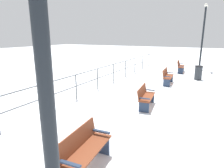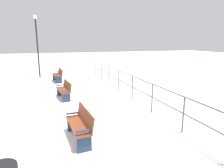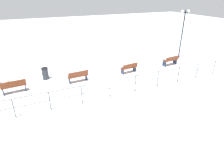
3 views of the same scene
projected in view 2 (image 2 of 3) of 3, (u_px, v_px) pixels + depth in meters
name	position (u px, v px, depth m)	size (l,w,h in m)	color
ground_plane	(70.00, 114.00, 7.39)	(80.00, 80.00, 0.00)	white
bench_nearest	(58.00, 75.00, 13.16)	(0.67, 1.54, 0.87)	brown
bench_second	(65.00, 90.00, 9.26)	(0.65, 1.46, 0.83)	brown
bench_third	(81.00, 124.00, 5.35)	(0.58, 1.52, 0.90)	brown
lamppost_near	(37.00, 35.00, 14.07)	(0.25, 0.95, 4.53)	black
waterfront_railing	(141.00, 88.00, 8.18)	(0.05, 16.29, 1.16)	#4C5156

